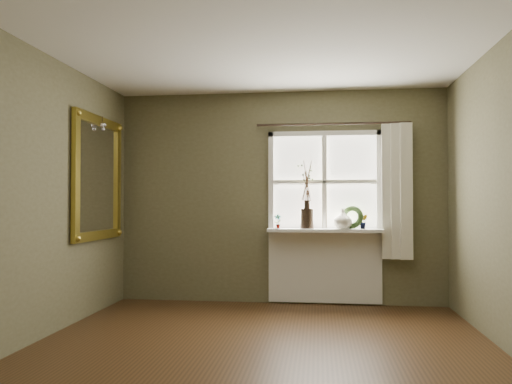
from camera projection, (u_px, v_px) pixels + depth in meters
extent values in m
plane|color=#3B2512|center=(257.00, 360.00, 3.88)|extent=(4.50, 4.50, 0.00)
plane|color=silver|center=(257.00, 29.00, 3.94)|extent=(4.50, 4.50, 0.00)
cube|color=brown|center=(280.00, 197.00, 6.19)|extent=(4.00, 0.10, 2.60)
cube|color=brown|center=(14.00, 194.00, 4.16)|extent=(0.10, 4.50, 2.60)
cube|color=brown|center=(171.00, 181.00, 1.63)|extent=(4.00, 0.10, 2.60)
cube|color=white|center=(325.00, 231.00, 6.03)|extent=(1.36, 0.06, 0.06)
cube|color=white|center=(324.00, 134.00, 6.06)|extent=(1.36, 0.06, 0.06)
cube|color=white|center=(271.00, 182.00, 6.13)|extent=(0.06, 0.06, 1.24)
cube|color=white|center=(379.00, 182.00, 5.96)|extent=(0.06, 0.06, 1.24)
cube|color=white|center=(324.00, 182.00, 6.05)|extent=(1.24, 0.05, 0.04)
cube|color=white|center=(324.00, 182.00, 6.05)|extent=(0.04, 0.05, 1.12)
cube|color=white|center=(298.00, 158.00, 6.12)|extent=(0.59, 0.01, 0.53)
cube|color=white|center=(351.00, 158.00, 6.04)|extent=(0.59, 0.01, 0.53)
cube|color=white|center=(298.00, 206.00, 6.10)|extent=(0.59, 0.01, 0.53)
cube|color=white|center=(352.00, 206.00, 6.02)|extent=(0.59, 0.01, 0.53)
cube|color=white|center=(325.00, 230.00, 5.93)|extent=(1.36, 0.26, 0.04)
cube|color=white|center=(325.00, 266.00, 6.03)|extent=(1.36, 0.04, 0.88)
cylinder|color=black|center=(307.00, 219.00, 5.96)|extent=(0.17, 0.17, 0.24)
imported|color=beige|center=(343.00, 219.00, 5.91)|extent=(0.30, 0.30, 0.24)
torus|color=#29401C|center=(352.00, 220.00, 5.94)|extent=(0.31, 0.23, 0.29)
imported|color=#29401C|center=(278.00, 221.00, 6.01)|extent=(0.10, 0.08, 0.17)
imported|color=#29401C|center=(364.00, 222.00, 5.88)|extent=(0.11, 0.10, 0.17)
cube|color=beige|center=(397.00, 191.00, 5.85)|extent=(0.36, 0.12, 1.59)
cylinder|color=black|center=(333.00, 124.00, 6.00)|extent=(1.84, 0.03, 0.03)
cube|color=white|center=(98.00, 178.00, 5.56)|extent=(0.02, 0.95, 1.18)
cube|color=#A68E31|center=(99.00, 121.00, 5.58)|extent=(0.05, 1.15, 0.10)
cube|color=#A68E31|center=(98.00, 235.00, 5.55)|extent=(0.05, 1.15, 0.10)
cube|color=#A68E31|center=(76.00, 175.00, 5.04)|extent=(0.05, 0.10, 1.18)
cube|color=#A68E31|center=(117.00, 180.00, 6.09)|extent=(0.05, 0.10, 1.18)
sphere|color=silver|center=(102.00, 125.00, 5.54)|extent=(0.04, 0.04, 0.04)
sphere|color=silver|center=(103.00, 129.00, 5.57)|extent=(0.04, 0.04, 0.04)
sphere|color=silver|center=(104.00, 125.00, 5.60)|extent=(0.04, 0.04, 0.04)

